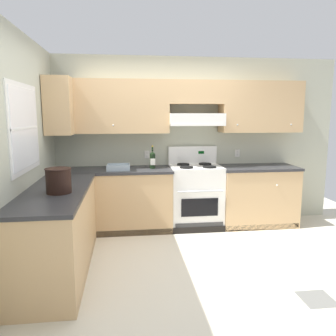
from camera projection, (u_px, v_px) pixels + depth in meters
The scene contains 10 objects.
ground_plane at pixel (173, 264), 3.82m from camera, with size 7.04×7.04×0.00m, color beige.
floor_accent_tile at pixel (317, 299), 3.09m from camera, with size 0.30×0.30×0.01m, color slate.
wall_back at pixel (186, 128), 5.13m from camera, with size 4.68×0.57×2.55m.
wall_left at pixel (26, 147), 3.63m from camera, with size 0.47×4.00×2.55m.
counter_back_run at pixel (174, 198), 4.99m from camera, with size 3.60×0.65×0.91m.
counter_left_run at pixel (59, 231), 3.59m from camera, with size 0.63×1.91×0.91m.
stove at pixel (196, 196), 5.03m from camera, with size 0.76×0.62×1.20m.
wine_bottle at pixel (153, 159), 4.85m from camera, with size 0.08×0.08×0.34m.
bowl at pixel (118, 168), 4.75m from camera, with size 0.32×0.27×0.08m.
bucket at pixel (59, 180), 3.34m from camera, with size 0.26×0.26×0.25m.
Camera 1 is at (-0.50, -3.56, 1.70)m, focal length 35.73 mm.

